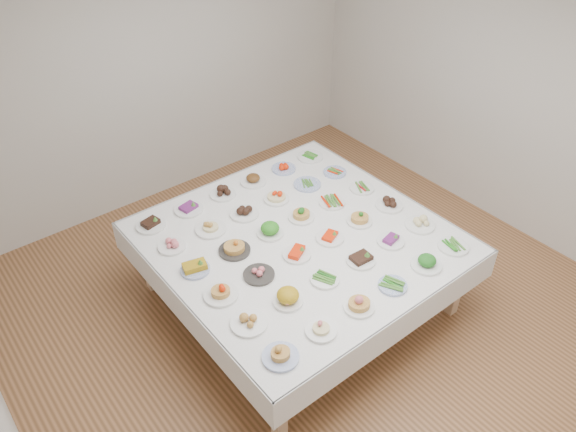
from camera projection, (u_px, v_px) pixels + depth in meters
room_envelope at (314, 129)px, 4.05m from camera, size 5.02×5.02×2.81m
display_table at (299, 242)px, 4.82m from camera, size 2.35×2.35×0.75m
dish_0 at (280, 352)px, 3.72m from camera, size 0.25×0.25×0.14m
dish_1 at (321, 327)px, 3.91m from camera, size 0.22×0.22×0.11m
dish_2 at (359, 301)px, 4.07m from camera, size 0.25×0.24×0.15m
dish_3 at (393, 284)px, 4.28m from camera, size 0.24×0.23×0.06m
dish_4 at (427, 261)px, 4.44m from camera, size 0.25×0.25×0.13m
dish_5 at (453, 245)px, 4.65m from camera, size 0.25×0.25×0.06m
dish_6 at (249, 320)px, 3.96m from camera, size 0.26×0.26×0.11m
dish_7 at (288, 297)px, 4.13m from camera, size 0.23×0.23×0.12m
dish_8 at (325, 278)px, 4.34m from camera, size 0.24×0.23×0.05m
dish_9 at (361, 257)px, 4.49m from camera, size 0.24×0.24×0.11m
dish_10 at (391, 239)px, 4.69m from camera, size 0.23×0.23×0.09m
dish_11 at (420, 222)px, 4.86m from camera, size 0.26×0.26×0.11m
dish_12 at (220, 290)px, 4.18m from camera, size 0.26×0.26×0.13m
dish_13 at (259, 272)px, 4.37m from camera, size 0.24×0.24×0.09m
dish_14 at (297, 252)px, 4.55m from camera, size 0.23×0.23×0.10m
dish_15 at (330, 236)px, 4.73m from camera, size 0.24×0.24×0.09m
dish_16 at (360, 218)px, 4.90m from camera, size 0.22×0.22×0.12m
dish_17 at (389, 202)px, 5.09m from camera, size 0.25×0.25×0.10m
dish_18 at (195, 266)px, 4.41m from camera, size 0.23×0.23×0.11m
dish_19 at (234, 245)px, 4.58m from camera, size 0.26×0.26×0.15m
dish_20 at (270, 230)px, 4.77m from camera, size 0.23×0.23×0.12m
dish_21 at (301, 213)px, 4.94m from camera, size 0.23×0.23×0.13m
dish_22 at (332, 201)px, 5.14m from camera, size 0.27×0.25×0.06m
dish_23 at (362, 187)px, 5.33m from camera, size 0.23×0.23×0.05m
dish_24 at (172, 244)px, 4.64m from camera, size 0.23×0.23×0.09m
dish_25 at (210, 225)px, 4.80m from camera, size 0.26×0.26×0.14m
dish_26 at (244, 211)px, 4.99m from camera, size 0.26×0.26×0.11m
dish_27 at (276, 195)px, 5.17m from camera, size 0.24×0.24×0.13m
dish_28 at (307, 184)px, 5.38m from camera, size 0.26×0.26×0.05m
dish_29 at (335, 172)px, 5.55m from camera, size 0.22×0.22×0.05m
dish_30 at (150, 222)px, 4.86m from camera, size 0.26×0.26×0.11m
dish_31 at (188, 206)px, 5.04m from camera, size 0.26×0.26×0.11m
dish_32 at (223, 191)px, 5.23m from camera, size 0.24×0.24×0.11m
dish_33 at (253, 178)px, 5.40m from camera, size 0.25×0.25×0.13m
dish_34 at (284, 166)px, 5.59m from camera, size 0.24×0.24×0.10m
dish_35 at (310, 156)px, 5.79m from camera, size 0.26×0.26×0.05m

